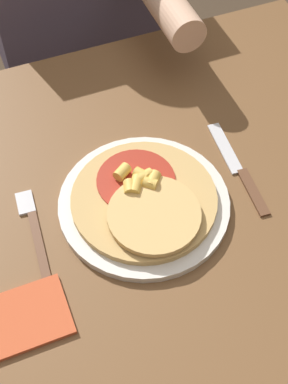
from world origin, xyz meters
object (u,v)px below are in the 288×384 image
Objects in this scene: dining_table at (171,255)px; person_diner at (75,9)px; pizza at (145,200)px; fork at (33,227)px; knife at (239,170)px; plate at (144,204)px.

person_diner is (0.04, 0.69, 0.06)m from dining_table.
dining_table is 0.15m from pizza.
knife is at bearing -2.76° from fork.
plate is 0.18m from fork.
pizza is at bearing -175.88° from knife.
knife is at bearing 19.49° from dining_table.
plate is 1.18× the size of pizza.
fork is at bearing 177.24° from knife.
dining_table is 0.70m from person_diner.
dining_table is 5.42× the size of fork.
fork is at bearing 162.50° from dining_table.
fork is at bearing 171.83° from plate.
fork is at bearing 170.45° from pizza.
knife is at bearing 2.70° from plate.
pizza is 1.09× the size of knife.
person_diner is at bearing 83.56° from pizza.
fork is 0.68m from person_diner.
dining_table is at bearing -17.50° from fork.
pizza is (0.00, -0.00, 0.02)m from plate.
fork and knife have the same top height.
plate reaches higher than dining_table.
dining_table is 3.98× the size of pizza.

